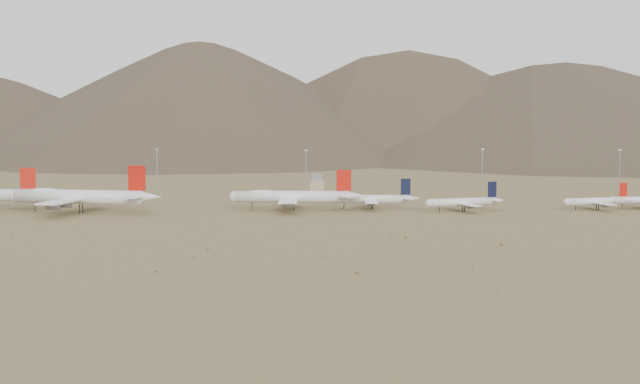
{
  "coord_description": "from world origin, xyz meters",
  "views": [
    {
      "loc": [
        19.37,
        -383.93,
        42.57
      ],
      "look_at": [
        29.56,
        30.0,
        8.84
      ],
      "focal_mm": 50.0,
      "sensor_mm": 36.0,
      "label": 1
    }
  ],
  "objects_px": {
    "widebody_east": "(292,196)",
    "narrowbody_a": "(373,199)",
    "narrowbody_b": "(464,202)",
    "control_tower": "(317,185)",
    "widebody_centre": "(79,197)"
  },
  "relations": [
    {
      "from": "narrowbody_a",
      "to": "narrowbody_b",
      "type": "bearing_deg",
      "value": -17.7
    },
    {
      "from": "widebody_centre",
      "to": "narrowbody_b",
      "type": "distance_m",
      "value": 177.28
    },
    {
      "from": "widebody_centre",
      "to": "narrowbody_a",
      "type": "height_order",
      "value": "widebody_centre"
    },
    {
      "from": "narrowbody_a",
      "to": "narrowbody_b",
      "type": "relative_size",
      "value": 1.11
    },
    {
      "from": "narrowbody_b",
      "to": "control_tower",
      "type": "bearing_deg",
      "value": 107.19
    },
    {
      "from": "narrowbody_a",
      "to": "widebody_east",
      "type": "bearing_deg",
      "value": -171.68
    },
    {
      "from": "widebody_east",
      "to": "narrowbody_b",
      "type": "distance_m",
      "value": 80.38
    },
    {
      "from": "widebody_east",
      "to": "narrowbody_b",
      "type": "relative_size",
      "value": 1.61
    },
    {
      "from": "narrowbody_b",
      "to": "control_tower",
      "type": "relative_size",
      "value": 3.3
    },
    {
      "from": "widebody_east",
      "to": "narrowbody_a",
      "type": "height_order",
      "value": "widebody_east"
    },
    {
      "from": "widebody_east",
      "to": "narrowbody_a",
      "type": "relative_size",
      "value": 1.46
    },
    {
      "from": "control_tower",
      "to": "widebody_east",
      "type": "bearing_deg",
      "value": -98.73
    },
    {
      "from": "widebody_centre",
      "to": "control_tower",
      "type": "height_order",
      "value": "widebody_centre"
    },
    {
      "from": "narrowbody_a",
      "to": "control_tower",
      "type": "bearing_deg",
      "value": 106.28
    },
    {
      "from": "widebody_centre",
      "to": "widebody_east",
      "type": "bearing_deg",
      "value": 18.46
    }
  ]
}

